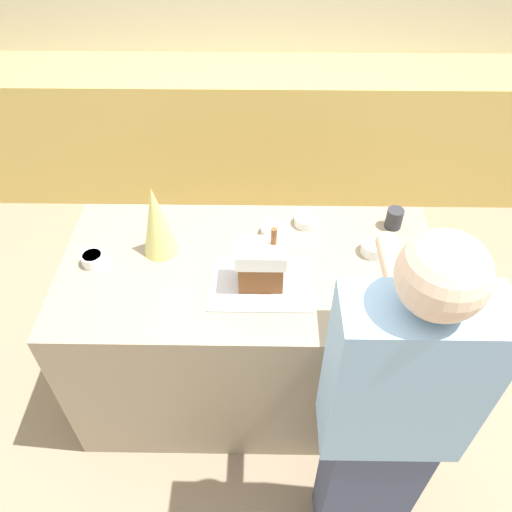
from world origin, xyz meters
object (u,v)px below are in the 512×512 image
Objects in this scene: candy_bowl_far_left at (373,248)px; mug at (394,218)px; candy_bowl_near_tray_right at (306,220)px; decorative_tree at (157,221)px; baking_tray at (261,283)px; candy_bowl_behind_tray at (93,258)px; candy_bowl_center_rear at (275,230)px; gingerbread_house at (261,264)px; person at (386,423)px.

candy_bowl_far_left is 1.12× the size of mug.
candy_bowl_near_tray_right is at bearing 178.17° from mug.
baking_tray is at bearing -24.21° from decorative_tree.
candy_bowl_center_rear is (0.79, 0.20, -0.00)m from candy_bowl_behind_tray.
gingerbread_house is 0.16× the size of person.
candy_bowl_near_tray_right is at bearing 16.40° from candy_bowl_behind_tray.
decorative_tree reaches higher than candy_bowl_near_tray_right.
candy_bowl_center_rear reaches higher than baking_tray.
candy_bowl_near_tray_right is (0.65, 0.19, -0.15)m from decorative_tree.
candy_bowl_far_left reaches higher than candy_bowl_near_tray_right.
baking_tray is at bearing -8.91° from candy_bowl_behind_tray.
candy_bowl_near_tray_right is (-0.28, 0.19, -0.01)m from candy_bowl_far_left.
decorative_tree is 3.46× the size of candy_bowl_behind_tray.
baking_tray is 0.53m from candy_bowl_far_left.
decorative_tree is at bearing -170.50° from mug.
candy_bowl_near_tray_right is at bearing 145.93° from candy_bowl_far_left.
candy_bowl_behind_tray is at bearing -165.67° from candy_bowl_center_rear.
gingerbread_house is at bearing 125.38° from person.
candy_bowl_near_tray_right is 1.01m from person.
person reaches higher than candy_bowl_far_left.
person is at bearing -101.06° from mug.
candy_bowl_near_tray_right is at bearing 16.22° from decorative_tree.
gingerbread_house is 0.49m from decorative_tree.
mug reaches higher than baking_tray.
candy_bowl_near_tray_right is at bearing 61.65° from gingerbread_house.
person is (0.21, -0.99, -0.05)m from candy_bowl_near_tray_right.
candy_bowl_far_left reaches higher than baking_tray.
mug is at bearing 6.34° from candy_bowl_center_rear.
candy_bowl_far_left is 0.45m from candy_bowl_center_rear.
candy_bowl_behind_tray is (-1.22, -0.08, -0.00)m from candy_bowl_far_left.
person is at bearing -54.58° from baking_tray.
baking_tray is at bearing -101.08° from candy_bowl_center_rear.
candy_bowl_center_rear is (0.06, 0.31, -0.09)m from gingerbread_house.
person reaches higher than mug.
candy_bowl_far_left is 1.22m from candy_bowl_behind_tray.
candy_bowl_near_tray_right is at bearing 26.58° from candy_bowl_center_rear.
mug is (0.61, 0.38, -0.07)m from gingerbread_house.
candy_bowl_behind_tray is at bearing -176.09° from candy_bowl_far_left.
candy_bowl_far_left is at bearing -123.90° from mug.
baking_tray is 4.37× the size of candy_bowl_behind_tray.
candy_bowl_far_left is at bearing 3.91° from candy_bowl_behind_tray.
candy_bowl_far_left is at bearing 21.74° from baking_tray.
candy_bowl_behind_tray reaches higher than baking_tray.
candy_bowl_center_rear is (-0.43, 0.12, -0.01)m from candy_bowl_far_left.
decorative_tree is at bearing 179.87° from candy_bowl_far_left.
decorative_tree is 3.49× the size of mug.
candy_bowl_center_rear is at bearing 78.92° from baking_tray.
gingerbread_house is 0.33m from candy_bowl_center_rear.
candy_bowl_far_left is 1.11× the size of candy_bowl_behind_tray.
person is at bearing -31.72° from candy_bowl_behind_tray.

